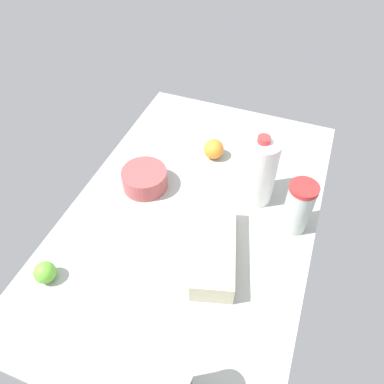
# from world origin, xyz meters

# --- Properties ---
(countertop) EXTENTS (1.20, 0.76, 0.03)m
(countertop) POSITION_xyz_m (0.00, 0.00, 0.01)
(countertop) COLOR #A2A6A0
(countertop) RESTS_ON ground
(milk_jug) EXTENTS (0.11, 0.11, 0.25)m
(milk_jug) POSITION_xyz_m (0.14, -0.17, 0.15)
(milk_jug) COLOR white
(milk_jug) RESTS_ON countertop
(tumbler_cup) EXTENTS (0.08, 0.08, 0.18)m
(tumbler_cup) POSITION_xyz_m (0.06, -0.31, 0.12)
(tumbler_cup) COLOR silver
(tumbler_cup) RESTS_ON countertop
(egg_carton) EXTENTS (0.31, 0.19, 0.07)m
(egg_carton) POSITION_xyz_m (-0.13, -0.11, 0.07)
(egg_carton) COLOR beige
(egg_carton) RESTS_ON countertop
(mixing_bowl) EXTENTS (0.15, 0.15, 0.07)m
(mixing_bowl) POSITION_xyz_m (0.06, 0.19, 0.06)
(mixing_bowl) COLOR #A64748
(mixing_bowl) RESTS_ON countertop
(orange_far_back) EXTENTS (0.07, 0.07, 0.07)m
(orange_far_back) POSITION_xyz_m (0.28, 0.02, 0.07)
(orange_far_back) COLOR orange
(orange_far_back) RESTS_ON countertop
(lime_near_front) EXTENTS (0.06, 0.06, 0.06)m
(lime_near_front) POSITION_xyz_m (-0.36, 0.29, 0.06)
(lime_near_front) COLOR #65BA34
(lime_near_front) RESTS_ON countertop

